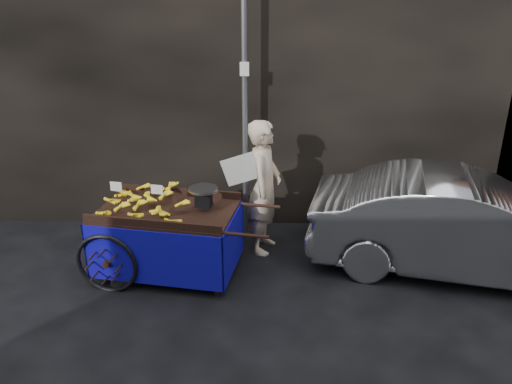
{
  "coord_description": "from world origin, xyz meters",
  "views": [
    {
      "loc": [
        0.58,
        -5.38,
        3.4
      ],
      "look_at": [
        0.47,
        0.5,
        0.97
      ],
      "focal_mm": 35.0,
      "sensor_mm": 36.0,
      "label": 1
    }
  ],
  "objects_px": {
    "plastic_bag": "(227,248)",
    "parked_car": "(465,225)",
    "banana_cart": "(163,216)",
    "vendor": "(264,187)"
  },
  "relations": [
    {
      "from": "vendor",
      "to": "parked_car",
      "type": "height_order",
      "value": "vendor"
    },
    {
      "from": "plastic_bag",
      "to": "banana_cart",
      "type": "bearing_deg",
      "value": -153.96
    },
    {
      "from": "vendor",
      "to": "plastic_bag",
      "type": "xyz_separation_m",
      "value": [
        -0.5,
        -0.24,
        -0.79
      ]
    },
    {
      "from": "banana_cart",
      "to": "vendor",
      "type": "xyz_separation_m",
      "value": [
        1.25,
        0.61,
        0.14
      ]
    },
    {
      "from": "banana_cart",
      "to": "parked_car",
      "type": "relative_size",
      "value": 0.64
    },
    {
      "from": "banana_cart",
      "to": "vendor",
      "type": "bearing_deg",
      "value": 35.73
    },
    {
      "from": "vendor",
      "to": "parked_car",
      "type": "bearing_deg",
      "value": -88.6
    },
    {
      "from": "plastic_bag",
      "to": "parked_car",
      "type": "xyz_separation_m",
      "value": [
        3.02,
        -0.27,
        0.5
      ]
    },
    {
      "from": "banana_cart",
      "to": "parked_car",
      "type": "bearing_deg",
      "value": 11.25
    },
    {
      "from": "vendor",
      "to": "plastic_bag",
      "type": "bearing_deg",
      "value": 128.74
    }
  ]
}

